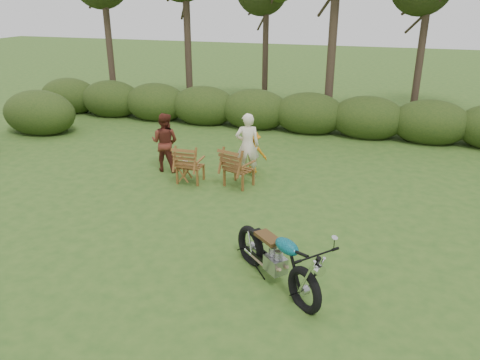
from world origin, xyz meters
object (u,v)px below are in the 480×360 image
(motorcycle, at_px, (275,282))
(lawn_chair_left, at_px, (191,182))
(side_table, at_px, (185,173))
(adult_a, at_px, (247,176))
(cup, at_px, (185,162))
(lawn_chair_right, at_px, (239,186))
(adult_b, at_px, (167,170))
(child, at_px, (253,172))

(motorcycle, height_order, lawn_chair_left, motorcycle)
(motorcycle, relative_size, side_table, 4.29)
(side_table, relative_size, adult_a, 0.30)
(motorcycle, xyz_separation_m, cup, (-3.29, 3.70, 0.57))
(lawn_chair_right, height_order, adult_b, adult_b)
(lawn_chair_right, bearing_deg, child, -75.97)
(adult_b, xyz_separation_m, child, (2.33, 0.59, 0.00))
(cup, bearing_deg, lawn_chair_left, 44.40)
(adult_a, xyz_separation_m, adult_b, (-2.28, -0.22, 0.00))
(child, bearing_deg, side_table, 37.21)
(motorcycle, relative_size, adult_a, 1.27)
(cup, relative_size, child, 0.12)
(adult_b, distance_m, child, 2.40)
(child, bearing_deg, adult_b, 9.74)
(lawn_chair_right, bearing_deg, motorcycle, 133.39)
(lawn_chair_right, distance_m, child, 1.05)
(cup, height_order, child, cup)
(adult_a, bearing_deg, adult_b, -14.88)
(adult_a, relative_size, adult_b, 1.07)
(child, bearing_deg, lawn_chair_left, 37.01)
(side_table, distance_m, cup, 0.31)
(lawn_chair_left, distance_m, adult_b, 1.15)
(motorcycle, xyz_separation_m, lawn_chair_left, (-3.20, 3.79, 0.00))
(motorcycle, height_order, adult_b, adult_b)
(motorcycle, distance_m, child, 5.31)
(adult_b, bearing_deg, cup, 141.63)
(cup, bearing_deg, adult_b, 142.53)
(adult_a, relative_size, child, 1.50)
(cup, xyz_separation_m, adult_b, (-0.90, 0.69, -0.57))
(motorcycle, relative_size, child, 1.91)
(lawn_chair_right, relative_size, side_table, 2.03)
(side_table, relative_size, adult_b, 0.32)
(lawn_chair_right, bearing_deg, side_table, 26.87)
(child, bearing_deg, motorcycle, 106.10)
(adult_a, distance_m, adult_b, 2.29)
(lawn_chair_left, bearing_deg, side_table, 41.89)
(lawn_chair_right, distance_m, side_table, 1.42)
(lawn_chair_right, xyz_separation_m, child, (0.06, 1.05, 0.00))
(motorcycle, height_order, side_table, motorcycle)
(cup, height_order, adult_b, adult_b)
(lawn_chair_right, xyz_separation_m, lawn_chair_left, (-1.28, -0.13, 0.00))
(adult_b, bearing_deg, side_table, 141.29)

